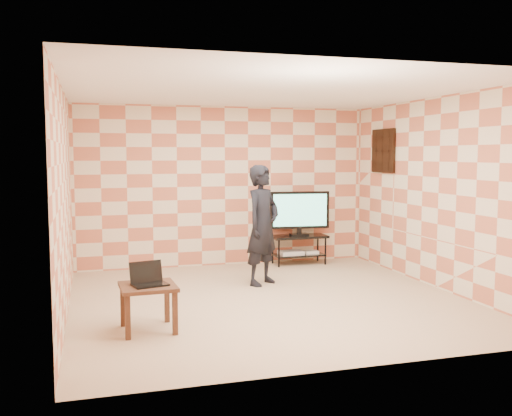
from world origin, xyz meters
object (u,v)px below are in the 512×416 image
object	(u,v)px
tv_stand	(299,243)
tv	(299,211)
person	(263,225)
side_table	(148,293)

from	to	relation	value
tv_stand	tv	bearing A→B (deg)	-83.58
tv	person	world-z (taller)	person
person	tv_stand	bearing A→B (deg)	13.50
tv_stand	tv	xyz separation A→B (m)	(0.00, -0.00, 0.56)
tv	side_table	bearing A→B (deg)	-133.16
tv_stand	person	xyz separation A→B (m)	(-1.05, -1.29, 0.51)
tv_stand	side_table	xyz separation A→B (m)	(-2.87, -3.06, 0.05)
tv_stand	person	world-z (taller)	person
tv	side_table	distance (m)	4.22
tv_stand	side_table	size ratio (longest dim) A/B	1.58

